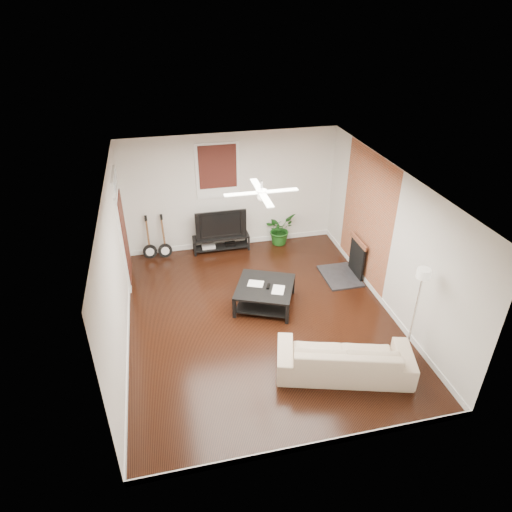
{
  "coord_description": "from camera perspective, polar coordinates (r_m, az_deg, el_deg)",
  "views": [
    {
      "loc": [
        -1.64,
        -6.74,
        5.47
      ],
      "look_at": [
        0.0,
        0.4,
        1.15
      ],
      "focal_mm": 31.67,
      "sensor_mm": 36.0,
      "label": 1
    }
  ],
  "objects": [
    {
      "name": "guitar_right",
      "position": [
        10.67,
        -11.58,
        2.28
      ],
      "size": [
        0.35,
        0.26,
        1.06
      ],
      "primitive_type": null,
      "rotation": [
        0.0,
        0.0,
        0.1
      ],
      "color": "black",
      "rests_on": "floor"
    },
    {
      "name": "window_back",
      "position": [
        10.41,
        -4.86,
        10.67
      ],
      "size": [
        1.0,
        0.06,
        1.3
      ],
      "primitive_type": "cube",
      "color": "#3A1110",
      "rests_on": "wall_back"
    },
    {
      "name": "ceiling_fan",
      "position": [
        7.51,
        0.69,
        8.05
      ],
      "size": [
        1.24,
        1.24,
        0.32
      ],
      "primitive_type": null,
      "color": "white",
      "rests_on": "ceiling"
    },
    {
      "name": "fireplace",
      "position": [
        9.99,
        11.61,
        -0.27
      ],
      "size": [
        0.8,
        1.1,
        0.92
      ],
      "primitive_type": "cube",
      "color": "black",
      "rests_on": "floor"
    },
    {
      "name": "room",
      "position": [
        8.04,
        0.64,
        0.12
      ],
      "size": [
        5.01,
        6.01,
        2.81
      ],
      "color": "black",
      "rests_on": "ground"
    },
    {
      "name": "floor_lamp",
      "position": [
        7.88,
        19.38,
        -7.04
      ],
      "size": [
        0.36,
        0.36,
        1.79
      ],
      "primitive_type": null,
      "rotation": [
        0.0,
        0.0,
        -0.28
      ],
      "color": "white",
      "rests_on": "floor"
    },
    {
      "name": "brick_accent",
      "position": [
        9.67,
        13.75,
        4.72
      ],
      "size": [
        0.02,
        2.2,
        2.8
      ],
      "primitive_type": "cube",
      "color": "#AD5937",
      "rests_on": "floor"
    },
    {
      "name": "door_left",
      "position": [
        9.65,
        -16.48,
        3.26
      ],
      "size": [
        0.08,
        1.0,
        2.5
      ],
      "primitive_type": "cube",
      "color": "white",
      "rests_on": "wall_left"
    },
    {
      "name": "guitar_left",
      "position": [
        10.71,
        -13.45,
        2.14
      ],
      "size": [
        0.33,
        0.23,
        1.06
      ],
      "primitive_type": null,
      "rotation": [
        0.0,
        0.0,
        -0.0
      ],
      "color": "black",
      "rests_on": "floor"
    },
    {
      "name": "sofa",
      "position": [
        7.67,
        11.1,
        -12.39
      ],
      "size": [
        2.34,
        1.43,
        0.64
      ],
      "primitive_type": "imported",
      "rotation": [
        0.0,
        0.0,
        2.86
      ],
      "color": "#C1B090",
      "rests_on": "floor"
    },
    {
      "name": "tv_stand",
      "position": [
        10.97,
        -4.41,
        1.64
      ],
      "size": [
        1.35,
        0.36,
        0.38
      ],
      "primitive_type": "cube",
      "color": "black",
      "rests_on": "floor"
    },
    {
      "name": "coffee_table",
      "position": [
        9.03,
        1.13,
        -4.97
      ],
      "size": [
        1.43,
        1.43,
        0.46
      ],
      "primitive_type": "cube",
      "rotation": [
        0.0,
        0.0,
        -0.4
      ],
      "color": "black",
      "rests_on": "floor"
    },
    {
      "name": "tv",
      "position": [
        10.73,
        -4.54,
        4.21
      ],
      "size": [
        1.21,
        0.16,
        0.69
      ],
      "primitive_type": "imported",
      "color": "black",
      "rests_on": "tv_stand"
    },
    {
      "name": "potted_plant",
      "position": [
        11.16,
        3.0,
        3.42
      ],
      "size": [
        0.93,
        0.92,
        0.78
      ],
      "primitive_type": "imported",
      "rotation": [
        0.0,
        0.0,
        0.68
      ],
      "color": "#1A5217",
      "rests_on": "floor"
    }
  ]
}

